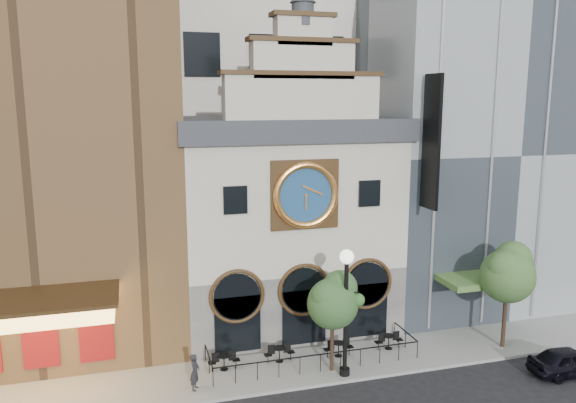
% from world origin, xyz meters
% --- Properties ---
extents(ground, '(120.00, 120.00, 0.00)m').
position_xyz_m(ground, '(0.00, 0.00, 0.00)').
color(ground, black).
rests_on(ground, ground).
extents(sidewalk, '(44.00, 5.00, 0.15)m').
position_xyz_m(sidewalk, '(0.00, 2.50, 0.07)').
color(sidewalk, gray).
rests_on(sidewalk, ground).
extents(clock_building, '(12.60, 8.78, 18.65)m').
position_xyz_m(clock_building, '(0.00, 7.82, 6.69)').
color(clock_building, '#605E5B').
rests_on(clock_building, ground).
extents(theater_building, '(14.00, 15.60, 25.00)m').
position_xyz_m(theater_building, '(-13.00, 9.96, 12.60)').
color(theater_building, brown).
rests_on(theater_building, ground).
extents(retail_building, '(14.00, 14.40, 20.00)m').
position_xyz_m(retail_building, '(12.99, 9.99, 10.14)').
color(retail_building, gray).
rests_on(retail_building, ground).
extents(office_tower, '(20.00, 16.00, 40.00)m').
position_xyz_m(office_tower, '(0.00, 20.00, 20.00)').
color(office_tower, silver).
rests_on(office_tower, ground).
extents(cafe_railing, '(10.60, 2.60, 0.90)m').
position_xyz_m(cafe_railing, '(0.00, 2.50, 0.60)').
color(cafe_railing, black).
rests_on(cafe_railing, sidewalk).
extents(bistro_0, '(1.58, 0.68, 0.90)m').
position_xyz_m(bistro_0, '(-4.54, 2.68, 0.61)').
color(bistro_0, black).
rests_on(bistro_0, sidewalk).
extents(bistro_1, '(1.58, 0.68, 0.90)m').
position_xyz_m(bistro_1, '(-1.68, 2.77, 0.61)').
color(bistro_1, black).
rests_on(bistro_1, sidewalk).
extents(bistro_2, '(1.58, 0.68, 0.90)m').
position_xyz_m(bistro_2, '(1.45, 2.51, 0.61)').
color(bistro_2, black).
rests_on(bistro_2, sidewalk).
extents(bistro_3, '(1.58, 0.68, 0.90)m').
position_xyz_m(bistro_3, '(4.36, 2.60, 0.61)').
color(bistro_3, black).
rests_on(bistro_3, sidewalk).
extents(car_right, '(4.17, 1.92, 1.39)m').
position_xyz_m(car_right, '(11.79, -2.19, 0.69)').
color(car_right, black).
rests_on(car_right, ground).
extents(pedestrian, '(0.63, 0.75, 1.74)m').
position_xyz_m(pedestrian, '(-6.14, 1.15, 1.02)').
color(pedestrian, black).
rests_on(pedestrian, sidewalk).
extents(lamppost, '(2.00, 0.87, 6.30)m').
position_xyz_m(lamppost, '(1.01, 0.56, 4.05)').
color(lamppost, black).
rests_on(lamppost, sidewalk).
extents(tree_left, '(2.59, 2.50, 4.99)m').
position_xyz_m(tree_left, '(0.63, 1.23, 3.81)').
color(tree_left, '#382619').
rests_on(tree_left, sidewalk).
extents(tree_right, '(2.99, 2.88, 5.75)m').
position_xyz_m(tree_right, '(10.49, 1.21, 4.37)').
color(tree_right, '#382619').
rests_on(tree_right, sidewalk).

